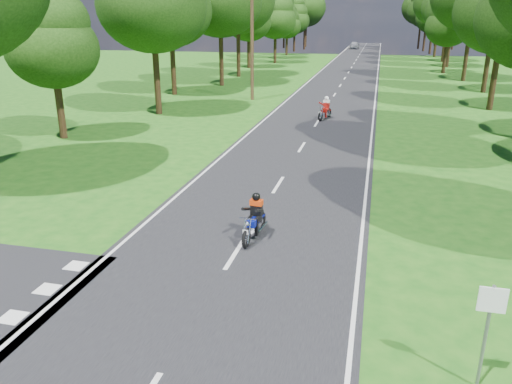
# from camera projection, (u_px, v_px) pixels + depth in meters

# --- Properties ---
(ground) EXTENTS (160.00, 160.00, 0.00)m
(ground) POSITION_uv_depth(u_px,v_px,m) (212.00, 290.00, 11.75)
(ground) COLOR #185112
(ground) RESTS_ON ground
(main_road) EXTENTS (7.00, 140.00, 0.02)m
(main_road) POSITION_uv_depth(u_px,v_px,m) (348.00, 72.00, 57.59)
(main_road) COLOR black
(main_road) RESTS_ON ground
(road_markings) EXTENTS (7.40, 140.00, 0.01)m
(road_markings) POSITION_uv_depth(u_px,v_px,m) (346.00, 74.00, 55.90)
(road_markings) COLOR silver
(road_markings) RESTS_ON main_road
(telegraph_pole) EXTENTS (1.20, 0.26, 8.00)m
(telegraph_pole) POSITION_uv_depth(u_px,v_px,m) (252.00, 45.00, 37.40)
(telegraph_pole) COLOR #382616
(telegraph_pole) RESTS_ON ground
(road_sign) EXTENTS (0.45, 0.07, 2.00)m
(road_sign) POSITION_uv_depth(u_px,v_px,m) (488.00, 321.00, 8.24)
(road_sign) COLOR slate
(road_sign) RESTS_ON ground
(rider_near_blue) EXTENTS (0.69, 1.66, 1.34)m
(rider_near_blue) POSITION_uv_depth(u_px,v_px,m) (254.00, 217.00, 14.26)
(rider_near_blue) COLOR #0D1A96
(rider_near_blue) RESTS_ON main_road
(rider_far_red) EXTENTS (1.02, 1.79, 1.42)m
(rider_far_red) POSITION_uv_depth(u_px,v_px,m) (325.00, 108.00, 31.04)
(rider_far_red) COLOR #98110B
(rider_far_red) RESTS_ON main_road
(distant_car) EXTENTS (1.93, 4.40, 1.47)m
(distant_car) POSITION_uv_depth(u_px,v_px,m) (355.00, 45.00, 99.83)
(distant_car) COLOR #A7AAAE
(distant_car) RESTS_ON main_road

